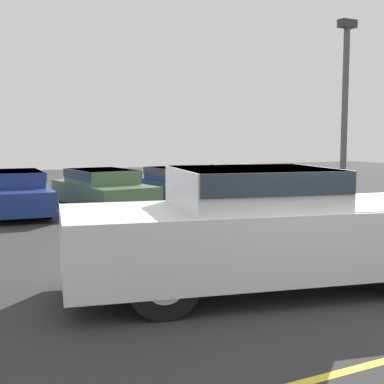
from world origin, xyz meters
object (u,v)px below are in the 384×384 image
object	(u,v)px
pickup_truck	(273,228)
parked_sedan_c	(180,184)
parked_sedan_a	(14,191)
light_post	(345,97)
parked_sedan_d	(246,181)
wheel_stop_curb	(66,199)
parked_sedan_b	(103,188)

from	to	relation	value
pickup_truck	parked_sedan_c	xyz separation A→B (m)	(3.20, 9.72, -0.28)
parked_sedan_a	light_post	bearing A→B (deg)	91.86
parked_sedan_a	parked_sedan_c	size ratio (longest dim) A/B	1.08
parked_sedan_d	parked_sedan_c	bearing A→B (deg)	-86.75
parked_sedan_a	wheel_stop_curb	world-z (taller)	parked_sedan_a
parked_sedan_b	light_post	bearing A→B (deg)	83.04
parked_sedan_b	wheel_stop_curb	world-z (taller)	parked_sedan_b
parked_sedan_a	parked_sedan_c	xyz separation A→B (m)	(5.36, -0.01, -0.03)
pickup_truck	wheel_stop_curb	bearing A→B (deg)	102.77
parked_sedan_c	light_post	distance (m)	7.57
light_post	parked_sedan_b	bearing A→B (deg)	178.58
pickup_truck	parked_sedan_b	size ratio (longest dim) A/B	1.42
light_post	parked_sedan_a	bearing A→B (deg)	178.19
parked_sedan_a	parked_sedan_b	world-z (taller)	parked_sedan_a
parked_sedan_d	light_post	size ratio (longest dim) A/B	0.72
pickup_truck	light_post	size ratio (longest dim) A/B	0.96
pickup_truck	parked_sedan_b	bearing A→B (deg)	99.70
parked_sedan_a	light_post	xyz separation A→B (m)	(12.25, -0.39, 3.08)
parked_sedan_d	parked_sedan_b	bearing A→B (deg)	-85.52
parked_sedan_d	light_post	xyz separation A→B (m)	(4.23, -0.40, 3.10)
parked_sedan_c	light_post	xyz separation A→B (m)	(6.89, -0.38, 3.11)
parked_sedan_d	wheel_stop_curb	bearing A→B (deg)	-109.15
light_post	parked_sedan_c	bearing A→B (deg)	176.87
parked_sedan_a	wheel_stop_curb	bearing A→B (deg)	142.49
parked_sedan_a	parked_sedan_d	bearing A→B (deg)	93.74
parked_sedan_c	wheel_stop_curb	bearing A→B (deg)	-130.09
pickup_truck	parked_sedan_d	distance (m)	11.38
parked_sedan_c	pickup_truck	bearing A→B (deg)	-21.89
pickup_truck	parked_sedan_d	size ratio (longest dim) A/B	1.35
parked_sedan_b	pickup_truck	bearing A→B (deg)	-8.33
parked_sedan_b	wheel_stop_curb	size ratio (longest dim) A/B	2.49
parked_sedan_c	wheel_stop_curb	size ratio (longest dim) A/B	2.39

